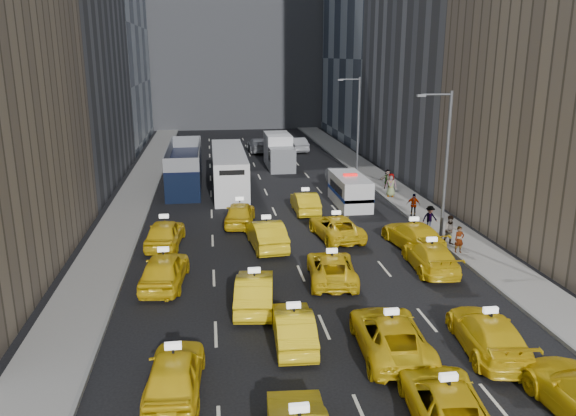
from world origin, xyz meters
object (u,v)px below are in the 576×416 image
at_px(taxi_2, 446,403).
at_px(box_truck, 279,151).
at_px(city_bus, 229,170).
at_px(nypd_van, 350,191).
at_px(pedestrian_0, 459,240).
at_px(double_decker, 185,167).

height_order(taxi_2, box_truck, box_truck).
bearing_deg(taxi_2, city_bus, -74.26).
height_order(nypd_van, city_bus, city_bus).
bearing_deg(city_bus, box_truck, 56.50).
height_order(taxi_2, pedestrian_0, pedestrian_0).
distance_m(nypd_van, city_bus, 10.98).
xyz_separation_m(nypd_van, box_truck, (-3.45, 15.38, 0.51)).
relative_size(box_truck, pedestrian_0, 4.60).
bearing_deg(city_bus, double_decker, 155.67).
bearing_deg(box_truck, taxi_2, -90.98).
bearing_deg(pedestrian_0, box_truck, 100.29).
distance_m(double_decker, box_truck, 11.62).
height_order(double_decker, city_bus, double_decker).
bearing_deg(taxi_2, box_truck, -83.66).
distance_m(nypd_van, double_decker, 14.88).
bearing_deg(box_truck, city_bus, -122.25).
height_order(taxi_2, double_decker, double_decker).
height_order(nypd_van, pedestrian_0, nypd_van).
xyz_separation_m(taxi_2, nypd_van, (3.39, 25.69, 0.42)).
height_order(taxi_2, nypd_van, nypd_van).
bearing_deg(box_truck, nypd_van, -78.43).
relative_size(double_decker, box_truck, 1.69).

